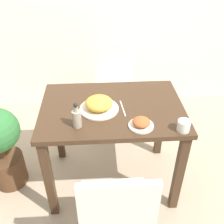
{
  "coord_description": "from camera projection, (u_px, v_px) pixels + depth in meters",
  "views": [
    {
      "loc": [
        -0.1,
        -1.58,
        1.85
      ],
      "look_at": [
        0.0,
        0.0,
        0.73
      ],
      "focal_mm": 42.0,
      "sensor_mm": 36.0,
      "label": 1
    }
  ],
  "objects": [
    {
      "name": "food_plate",
      "position": [
        99.0,
        104.0,
        1.86
      ],
      "size": [
        0.28,
        0.28,
        0.1
      ],
      "color": "beige",
      "rests_on": "dining_table"
    },
    {
      "name": "fork_utensil",
      "position": [
        75.0,
        110.0,
        1.87
      ],
      "size": [
        0.01,
        0.17,
        0.0
      ],
      "rotation": [
        0.0,
        0.0,
        1.6
      ],
      "color": "silver",
      "rests_on": "dining_table"
    },
    {
      "name": "potted_plant_left",
      "position": [
        1.0,
        144.0,
        2.09
      ],
      "size": [
        0.36,
        0.36,
        0.75
      ],
      "color": "#51331E",
      "rests_on": "ground_plane"
    },
    {
      "name": "drink_cup",
      "position": [
        184.0,
        126.0,
        1.67
      ],
      "size": [
        0.08,
        0.08,
        0.07
      ],
      "color": "silver",
      "rests_on": "dining_table"
    },
    {
      "name": "chair_far",
      "position": [
        115.0,
        86.0,
        2.69
      ],
      "size": [
        0.42,
        0.42,
        0.91
      ],
      "color": "silver",
      "rests_on": "ground_plane"
    },
    {
      "name": "side_plate",
      "position": [
        141.0,
        123.0,
        1.7
      ],
      "size": [
        0.17,
        0.17,
        0.06
      ],
      "color": "beige",
      "rests_on": "dining_table"
    },
    {
      "name": "chair_near",
      "position": [
        116.0,
        213.0,
        1.5
      ],
      "size": [
        0.42,
        0.42,
        0.91
      ],
      "rotation": [
        0.0,
        0.0,
        3.14
      ],
      "color": "silver",
      "rests_on": "ground_plane"
    },
    {
      "name": "sauce_bottle",
      "position": [
        77.0,
        118.0,
        1.68
      ],
      "size": [
        0.06,
        0.06,
        0.18
      ],
      "color": "gray",
      "rests_on": "dining_table"
    },
    {
      "name": "dining_table",
      "position": [
        112.0,
        120.0,
        1.99
      ],
      "size": [
        1.04,
        0.72,
        0.78
      ],
      "color": "#3D2819",
      "rests_on": "ground_plane"
    },
    {
      "name": "spoon_utensil",
      "position": [
        123.0,
        108.0,
        1.89
      ],
      "size": [
        0.03,
        0.2,
        0.0
      ],
      "rotation": [
        0.0,
        0.0,
        1.67
      ],
      "color": "silver",
      "rests_on": "dining_table"
    },
    {
      "name": "ground_plane",
      "position": [
        112.0,
        178.0,
        2.36
      ],
      "size": [
        16.0,
        16.0,
        0.0
      ],
      "primitive_type": "plane",
      "color": "tan"
    }
  ]
}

